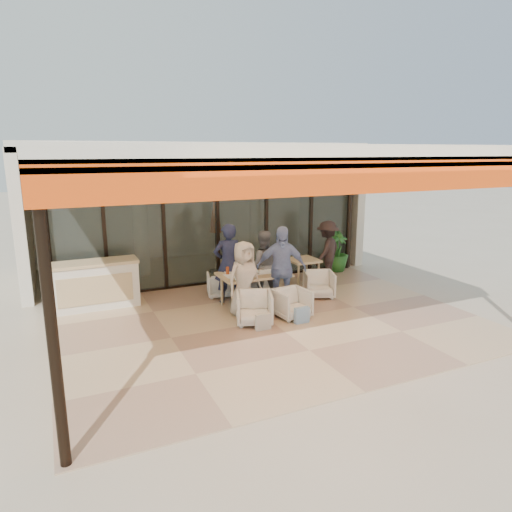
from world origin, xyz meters
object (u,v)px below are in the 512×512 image
at_px(chair_far_left, 221,284).
at_px(potted_palm, 337,251).
at_px(diner_periwinkle, 281,269).
at_px(standing_woman, 327,251).
at_px(chair_near_right, 292,302).
at_px(diner_navy, 228,264).
at_px(diner_cream, 244,279).
at_px(chair_near_left, 254,307).
at_px(host_counter, 94,285).
at_px(chair_far_right, 254,277).
at_px(side_table, 303,263).
at_px(side_chair, 319,283).
at_px(diner_grey, 263,265).
at_px(dining_table, 254,276).

xyz_separation_m(chair_far_left, potted_palm, (3.74, 0.79, 0.28)).
relative_size(diner_periwinkle, standing_woman, 1.14).
relative_size(chair_far_left, diner_periwinkle, 0.34).
height_order(chair_near_right, diner_periwinkle, diner_periwinkle).
relative_size(diner_navy, diner_periwinkle, 0.99).
distance_m(diner_navy, diner_cream, 0.91).
xyz_separation_m(chair_near_left, chair_near_right, (0.84, 0.00, -0.02)).
xyz_separation_m(chair_near_right, diner_cream, (-0.84, 0.50, 0.45)).
bearing_deg(diner_cream, standing_woman, 14.87).
bearing_deg(host_counter, potted_palm, 4.02).
bearing_deg(chair_far_right, chair_far_left, -5.83).
height_order(chair_far_right, chair_near_left, chair_far_right).
height_order(host_counter, chair_far_left, host_counter).
height_order(chair_near_right, side_table, side_table).
height_order(host_counter, side_chair, host_counter).
height_order(diner_navy, side_table, diner_navy).
bearing_deg(standing_woman, diner_grey, -18.11).
bearing_deg(diner_grey, dining_table, 63.81).
xyz_separation_m(chair_far_left, side_chair, (2.05, -1.00, 0.03)).
bearing_deg(chair_far_right, chair_near_left, 60.32).
relative_size(dining_table, chair_far_right, 2.09).
distance_m(diner_cream, standing_woman, 3.28).
xyz_separation_m(diner_cream, diner_periwinkle, (0.84, 0.00, 0.13)).
height_order(chair_far_right, standing_woman, standing_woman).
bearing_deg(diner_cream, chair_near_left, -101.47).
height_order(dining_table, diner_grey, diner_grey).
relative_size(chair_far_left, side_chair, 0.92).
distance_m(diner_grey, diner_cream, 1.23).
xyz_separation_m(diner_navy, potted_palm, (3.74, 1.29, -0.31)).
height_order(dining_table, diner_periwinkle, diner_periwinkle).
height_order(chair_far_right, chair_near_right, chair_far_right).
bearing_deg(chair_far_left, standing_woman, -164.36).
xyz_separation_m(chair_near_right, side_table, (1.21, 1.65, 0.31)).
height_order(chair_far_left, diner_cream, diner_cream).
relative_size(chair_far_right, potted_palm, 0.61).
height_order(diner_grey, standing_woman, standing_woman).
bearing_deg(side_table, dining_table, -156.90).
distance_m(diner_navy, side_chair, 2.18).
height_order(host_counter, standing_woman, standing_woman).
distance_m(diner_cream, potted_palm, 4.34).
relative_size(chair_near_right, diner_cream, 0.42).
bearing_deg(potted_palm, diner_periwinkle, -142.95).
height_order(diner_navy, potted_palm, diner_navy).
relative_size(chair_near_left, side_table, 0.95).
distance_m(chair_far_left, potted_palm, 3.84).
bearing_deg(host_counter, side_table, -6.92).
relative_size(dining_table, side_table, 2.01).
height_order(chair_near_left, potted_palm, potted_palm).
bearing_deg(standing_woman, side_chair, 16.90).
relative_size(chair_far_right, side_chair, 1.06).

